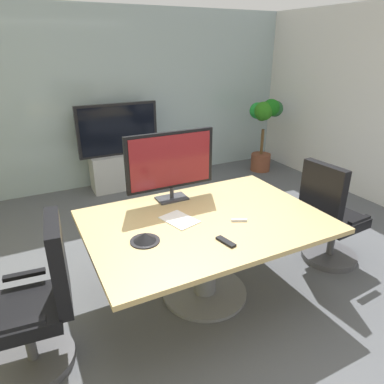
% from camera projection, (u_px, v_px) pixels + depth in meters
% --- Properties ---
extents(ground_plane, '(7.39, 7.39, 0.00)m').
position_uv_depth(ground_plane, '(213.00, 293.00, 3.17)').
color(ground_plane, '#515459').
extents(wall_back_glass_partition, '(6.17, 0.10, 2.61)m').
position_uv_depth(wall_back_glass_partition, '(109.00, 100.00, 5.28)').
color(wall_back_glass_partition, '#9EB2B7').
rests_on(wall_back_glass_partition, ground).
extents(conference_table, '(1.94, 1.36, 0.76)m').
position_uv_depth(conference_table, '(205.00, 237.00, 2.95)').
color(conference_table, tan).
rests_on(conference_table, ground).
extents(office_chair_left, '(0.62, 0.59, 1.09)m').
position_uv_depth(office_chair_left, '(39.00, 310.00, 2.33)').
color(office_chair_left, '#4C4C51').
rests_on(office_chair_left, ground).
extents(office_chair_right, '(0.61, 0.59, 1.09)m').
position_uv_depth(office_chair_right, '(329.00, 222.00, 3.46)').
color(office_chair_right, '#4C4C51').
rests_on(office_chair_right, ground).
extents(tv_monitor, '(0.84, 0.18, 0.64)m').
position_uv_depth(tv_monitor, '(171.00, 162.00, 3.12)').
color(tv_monitor, '#333338').
rests_on(tv_monitor, conference_table).
extents(wall_display_unit, '(1.20, 0.36, 1.31)m').
position_uv_depth(wall_display_unit, '(120.00, 161.00, 5.33)').
color(wall_display_unit, '#B7BABC').
rests_on(wall_display_unit, ground).
extents(potted_plant, '(0.61, 0.49, 1.27)m').
position_uv_depth(potted_plant, '(265.00, 124.00, 5.91)').
color(potted_plant, brown).
rests_on(potted_plant, ground).
extents(conference_phone, '(0.22, 0.22, 0.07)m').
position_uv_depth(conference_phone, '(145.00, 238.00, 2.54)').
color(conference_phone, black).
rests_on(conference_phone, conference_table).
extents(remote_control, '(0.08, 0.18, 0.02)m').
position_uv_depth(remote_control, '(226.00, 242.00, 2.53)').
color(remote_control, black).
rests_on(remote_control, conference_table).
extents(whiteboard_marker, '(0.13, 0.07, 0.02)m').
position_uv_depth(whiteboard_marker, '(239.00, 220.00, 2.84)').
color(whiteboard_marker, silver).
rests_on(whiteboard_marker, conference_table).
extents(paper_notepad, '(0.28, 0.35, 0.01)m').
position_uv_depth(paper_notepad, '(179.00, 220.00, 2.86)').
color(paper_notepad, white).
rests_on(paper_notepad, conference_table).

